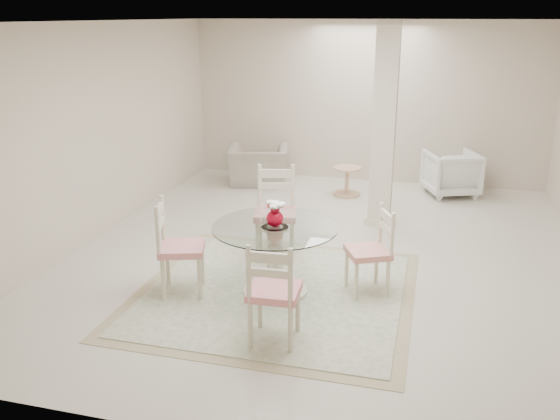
% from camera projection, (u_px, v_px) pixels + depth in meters
% --- Properties ---
extents(ground, '(7.00, 7.00, 0.00)m').
position_uv_depth(ground, '(327.00, 253.00, 7.24)').
color(ground, beige).
rests_on(ground, ground).
extents(room_shell, '(6.02, 7.02, 2.71)m').
position_uv_depth(room_shell, '(331.00, 100.00, 6.66)').
color(room_shell, beige).
rests_on(room_shell, ground).
extents(column, '(0.30, 0.30, 2.70)m').
position_uv_depth(column, '(384.00, 127.00, 7.89)').
color(column, beige).
rests_on(column, ground).
extents(area_rug, '(2.83, 2.83, 0.02)m').
position_uv_depth(area_rug, '(275.00, 292.00, 6.19)').
color(area_rug, tan).
rests_on(area_rug, ground).
extents(dining_table, '(1.28, 1.28, 0.74)m').
position_uv_depth(dining_table, '(275.00, 260.00, 6.08)').
color(dining_table, beige).
rests_on(dining_table, ground).
extents(red_vase, '(0.20, 0.19, 0.27)m').
position_uv_depth(red_vase, '(275.00, 213.00, 5.92)').
color(red_vase, '#AB051B').
rests_on(red_vase, dining_table).
extents(dining_chair_east, '(0.54, 0.54, 1.02)m').
position_uv_depth(dining_chair_east, '(374.00, 245.00, 6.04)').
color(dining_chair_east, '#F4E9C9').
rests_on(dining_chair_east, ground).
extents(dining_chair_north, '(0.57, 0.57, 1.20)m').
position_uv_depth(dining_chair_north, '(276.00, 205.00, 6.97)').
color(dining_chair_north, beige).
rests_on(dining_chair_north, ground).
extents(dining_chair_west, '(0.56, 0.56, 1.12)m').
position_uv_depth(dining_chair_west, '(174.00, 241.00, 6.00)').
color(dining_chair_west, beige).
rests_on(dining_chair_west, ground).
extents(dining_chair_south, '(0.45, 0.45, 1.08)m').
position_uv_depth(dining_chair_south, '(273.00, 286.00, 5.05)').
color(dining_chair_south, beige).
rests_on(dining_chair_south, ground).
extents(recliner_taupe, '(1.17, 1.07, 0.65)m').
position_uv_depth(recliner_taupe, '(258.00, 165.00, 10.10)').
color(recliner_taupe, '#A19885').
rests_on(recliner_taupe, ground).
extents(armchair_white, '(0.99, 1.00, 0.71)m').
position_uv_depth(armchair_white, '(451.00, 173.00, 9.47)').
color(armchair_white, silver).
rests_on(armchair_white, ground).
extents(side_table, '(0.44, 0.44, 0.46)m').
position_uv_depth(side_table, '(347.00, 182.00, 9.48)').
color(side_table, '#D9AF85').
rests_on(side_table, ground).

